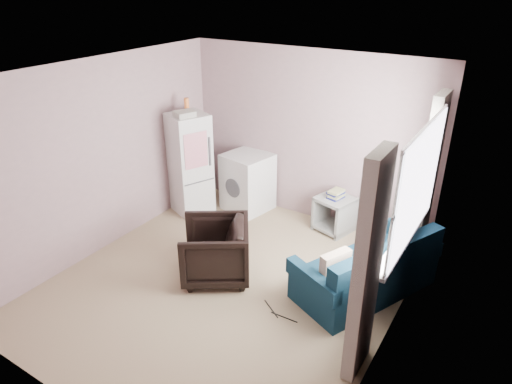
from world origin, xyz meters
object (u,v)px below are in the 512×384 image
armchair (215,248)px  sofa (368,272)px  washing_machine (248,181)px  fridge (190,163)px  side_table (335,211)px

armchair → sofa: bearing=78.2°
armchair → sofa: size_ratio=0.43×
washing_machine → sofa: washing_machine is taller
armchair → fridge: 1.87m
washing_machine → fridge: bearing=-133.0°
armchair → fridge: fridge is taller
fridge → washing_machine: fridge is taller
washing_machine → side_table: (1.44, 0.08, -0.17)m
armchair → side_table: bearing=123.1°
fridge → washing_machine: size_ratio=1.95×
fridge → washing_machine: (0.71, 0.51, -0.32)m
sofa → fridge: bearing=-165.8°
fridge → side_table: fridge is taller
washing_machine → sofa: 2.58m
sofa → armchair: bearing=-133.7°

